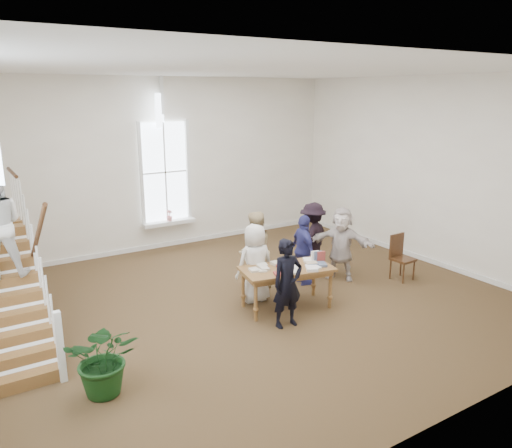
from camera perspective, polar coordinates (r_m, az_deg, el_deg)
ground at (r=10.19m, az=-0.30°, el=-8.88°), size 10.00×10.00×0.00m
room_shell at (r=13.77m, az=-9.95°, el=-0.97°), size 10.49×10.00×10.00m
staircase at (r=9.05m, az=-27.19°, el=-2.74°), size 1.10×4.10×2.92m
library_table at (r=9.69m, az=3.63°, el=-5.45°), size 1.89×1.18×0.89m
police_officer at (r=8.93m, az=3.61°, el=-6.78°), size 0.61×0.41×1.63m
elderly_woman at (r=9.96m, az=-0.12°, el=-4.50°), size 0.81×0.55×1.60m
person_yellow at (r=10.49m, az=-0.17°, el=-3.16°), size 0.97×0.84×1.71m
woman_cluster_a at (r=10.91m, az=5.44°, el=-2.96°), size 0.53×0.96×1.55m
woman_cluster_b at (r=11.58m, az=6.46°, el=-1.62°), size 1.24×1.03×1.67m
woman_cluster_c at (r=11.30m, az=9.70°, el=-2.22°), size 1.31×1.52×1.65m
floor_plant at (r=7.42m, az=-16.90°, el=-14.42°), size 1.24×1.17×1.09m
side_chair at (r=11.67m, az=16.14°, el=-3.33°), size 0.47×0.47×1.03m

